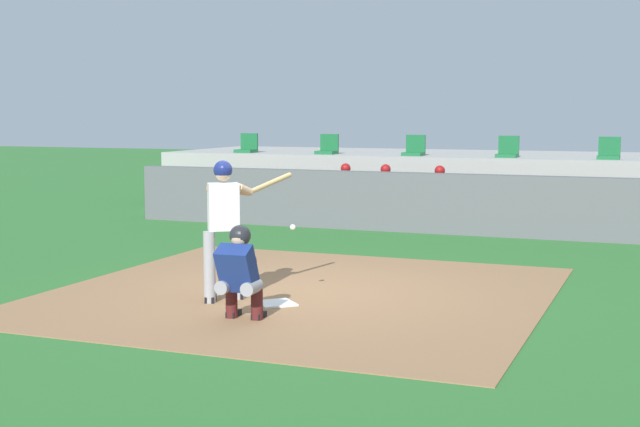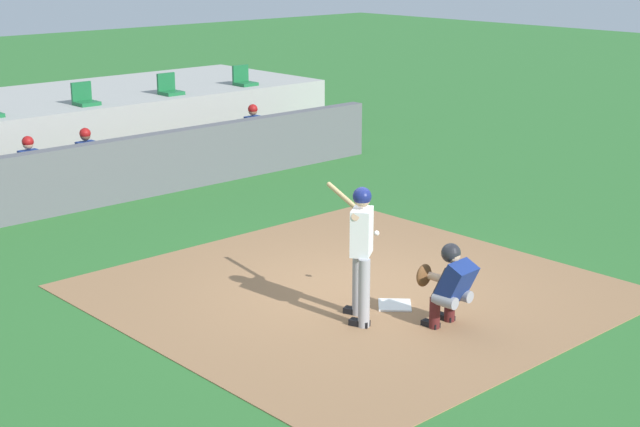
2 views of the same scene
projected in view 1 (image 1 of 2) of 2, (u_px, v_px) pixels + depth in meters
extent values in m
plane|color=#2D6B2D|center=(301.00, 293.00, 11.96)|extent=(80.00, 80.00, 0.00)
cube|color=#936B47|center=(301.00, 293.00, 11.96)|extent=(6.40, 6.40, 0.01)
cube|color=white|center=(276.00, 303.00, 11.22)|extent=(0.62, 0.62, 0.02)
cylinder|color=#99999E|center=(209.00, 268.00, 11.27)|extent=(0.15, 0.15, 0.92)
cylinder|color=#99999E|center=(238.00, 264.00, 11.50)|extent=(0.15, 0.15, 0.92)
cube|color=white|center=(223.00, 207.00, 11.30)|extent=(0.45, 0.41, 0.60)
sphere|color=tan|center=(223.00, 173.00, 11.25)|extent=(0.21, 0.21, 0.21)
sphere|color=navy|center=(223.00, 170.00, 11.24)|extent=(0.24, 0.24, 0.24)
cylinder|color=tan|center=(229.00, 190.00, 11.36)|extent=(0.50, 0.44, 0.18)
cylinder|color=tan|center=(244.00, 190.00, 11.36)|extent=(0.15, 0.27, 0.17)
cylinder|color=tan|center=(270.00, 183.00, 11.78)|extent=(0.27, 0.84, 0.24)
cube|color=black|center=(211.00, 299.00, 11.37)|extent=(0.20, 0.29, 0.09)
cube|color=black|center=(239.00, 295.00, 11.61)|extent=(0.20, 0.29, 0.09)
cylinder|color=gray|center=(226.00, 286.00, 10.31)|extent=(0.18, 0.33, 0.16)
cylinder|color=#4C1919|center=(232.00, 301.00, 10.47)|extent=(0.14, 0.14, 0.42)
cube|color=black|center=(234.00, 314.00, 10.55)|extent=(0.13, 0.25, 0.08)
cylinder|color=gray|center=(252.00, 287.00, 10.21)|extent=(0.18, 0.33, 0.16)
cylinder|color=#4C1919|center=(257.00, 303.00, 10.37)|extent=(0.14, 0.14, 0.42)
cube|color=black|center=(259.00, 316.00, 10.45)|extent=(0.13, 0.25, 0.08)
cube|color=navy|center=(237.00, 268.00, 10.18)|extent=(0.43, 0.46, 0.57)
cube|color=#2D2D33|center=(241.00, 266.00, 10.30)|extent=(0.40, 0.28, 0.45)
sphere|color=tan|center=(239.00, 238.00, 10.22)|extent=(0.21, 0.21, 0.21)
sphere|color=#232328|center=(240.00, 236.00, 10.24)|extent=(0.25, 0.25, 0.25)
cylinder|color=tan|center=(241.00, 265.00, 10.41)|extent=(0.13, 0.46, 0.10)
ellipsoid|color=brown|center=(246.00, 262.00, 10.63)|extent=(0.29, 0.14, 0.30)
sphere|color=white|center=(293.00, 227.00, 11.48)|extent=(0.07, 0.07, 0.07)
cube|color=#59595E|center=(427.00, 203.00, 17.89)|extent=(13.00, 0.30, 1.20)
cube|color=olive|center=(439.00, 216.00, 18.86)|extent=(11.80, 0.44, 0.45)
cylinder|color=#939399|center=(336.00, 201.00, 19.41)|extent=(0.15, 0.40, 0.15)
cylinder|color=#939399|center=(333.00, 214.00, 19.26)|extent=(0.13, 0.13, 0.45)
cube|color=maroon|center=(332.00, 223.00, 19.23)|extent=(0.11, 0.24, 0.08)
cylinder|color=#939399|center=(348.00, 201.00, 19.32)|extent=(0.15, 0.40, 0.15)
cylinder|color=#939399|center=(344.00, 215.00, 19.16)|extent=(0.13, 0.13, 0.45)
cube|color=maroon|center=(344.00, 223.00, 19.14)|extent=(0.11, 0.24, 0.08)
cube|color=navy|center=(346.00, 188.00, 19.54)|extent=(0.36, 0.22, 0.54)
sphere|color=#996B4C|center=(346.00, 170.00, 19.49)|extent=(0.20, 0.20, 0.20)
sphere|color=maroon|center=(346.00, 168.00, 19.49)|extent=(0.22, 0.22, 0.22)
cylinder|color=#996B4C|center=(335.00, 193.00, 19.49)|extent=(0.09, 0.41, 0.22)
cylinder|color=#996B4C|center=(352.00, 194.00, 19.35)|extent=(0.09, 0.41, 0.22)
cylinder|color=#939399|center=(376.00, 203.00, 19.08)|extent=(0.15, 0.40, 0.15)
cylinder|color=#939399|center=(373.00, 216.00, 18.92)|extent=(0.13, 0.13, 0.45)
cube|color=maroon|center=(373.00, 225.00, 18.90)|extent=(0.11, 0.24, 0.08)
cylinder|color=#939399|center=(388.00, 203.00, 18.98)|extent=(0.15, 0.40, 0.15)
cylinder|color=#939399|center=(385.00, 216.00, 18.83)|extent=(0.13, 0.13, 0.45)
cube|color=maroon|center=(384.00, 225.00, 18.80)|extent=(0.11, 0.24, 0.08)
cube|color=navy|center=(385.00, 189.00, 19.20)|extent=(0.36, 0.22, 0.54)
sphere|color=tan|center=(386.00, 171.00, 19.16)|extent=(0.20, 0.20, 0.20)
sphere|color=maroon|center=(386.00, 169.00, 19.15)|extent=(0.22, 0.22, 0.22)
cylinder|color=tan|center=(375.00, 195.00, 19.16)|extent=(0.09, 0.41, 0.22)
cylinder|color=tan|center=(392.00, 195.00, 19.01)|extent=(0.09, 0.41, 0.22)
cylinder|color=#939399|center=(431.00, 205.00, 18.64)|extent=(0.15, 0.40, 0.15)
cylinder|color=#939399|center=(428.00, 218.00, 18.49)|extent=(0.13, 0.13, 0.45)
cube|color=maroon|center=(427.00, 227.00, 18.46)|extent=(0.11, 0.24, 0.08)
cylinder|color=#939399|center=(443.00, 205.00, 18.55)|extent=(0.15, 0.40, 0.15)
cylinder|color=#939399|center=(440.00, 219.00, 18.39)|extent=(0.13, 0.13, 0.45)
cube|color=maroon|center=(440.00, 228.00, 18.37)|extent=(0.11, 0.24, 0.08)
cube|color=navy|center=(439.00, 191.00, 18.77)|extent=(0.36, 0.22, 0.54)
sphere|color=brown|center=(440.00, 173.00, 18.72)|extent=(0.20, 0.20, 0.20)
sphere|color=maroon|center=(440.00, 171.00, 18.72)|extent=(0.22, 0.22, 0.22)
cylinder|color=brown|center=(428.00, 196.00, 18.72)|extent=(0.09, 0.41, 0.22)
cylinder|color=brown|center=(447.00, 197.00, 18.58)|extent=(0.09, 0.41, 0.22)
cylinder|color=#996B4C|center=(639.00, 204.00, 17.20)|extent=(0.09, 0.41, 0.22)
cube|color=#9E9E99|center=(473.00, 182.00, 21.94)|extent=(15.00, 4.40, 1.40)
cube|color=#196033|center=(246.00, 151.00, 22.37)|extent=(0.46, 0.46, 0.08)
cube|color=#196033|center=(249.00, 141.00, 22.53)|extent=(0.46, 0.06, 0.40)
cube|color=#196033|center=(326.00, 152.00, 21.58)|extent=(0.46, 0.46, 0.08)
cube|color=#196033|center=(329.00, 142.00, 21.73)|extent=(0.46, 0.06, 0.40)
cube|color=#196033|center=(413.00, 154.00, 20.78)|extent=(0.46, 0.46, 0.08)
cube|color=#196033|center=(416.00, 143.00, 20.94)|extent=(0.46, 0.06, 0.40)
cube|color=#196033|center=(507.00, 156.00, 19.99)|extent=(0.46, 0.46, 0.08)
cube|color=#196033|center=(509.00, 145.00, 20.14)|extent=(0.46, 0.06, 0.40)
cube|color=#196033|center=(608.00, 157.00, 19.19)|extent=(0.46, 0.46, 0.08)
cube|color=#196033|center=(610.00, 146.00, 19.35)|extent=(0.46, 0.06, 0.40)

